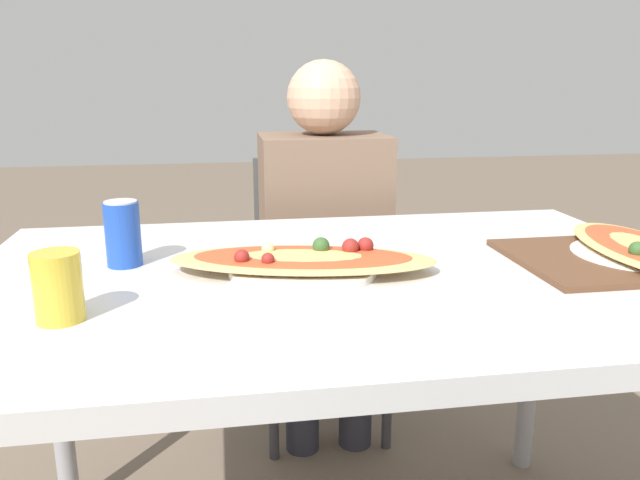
# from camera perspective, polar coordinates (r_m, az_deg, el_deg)

# --- Properties ---
(dining_table) EXTENTS (1.36, 0.88, 0.74)m
(dining_table) POSITION_cam_1_polar(r_m,az_deg,el_deg) (1.18, 1.57, -5.93)
(dining_table) COLOR silver
(dining_table) RESTS_ON ground_plane
(chair_far_seated) EXTENTS (0.40, 0.40, 0.84)m
(chair_far_seated) POSITION_cam_1_polar(r_m,az_deg,el_deg) (1.98, -0.15, -3.25)
(chair_far_seated) COLOR #4C4C4C
(chair_far_seated) RESTS_ON ground_plane
(person_seated) EXTENTS (0.36, 0.28, 1.14)m
(person_seated) POSITION_cam_1_polar(r_m,az_deg,el_deg) (1.82, 0.40, 1.40)
(person_seated) COLOR #2D2D38
(person_seated) RESTS_ON ground_plane
(pizza_main) EXTENTS (0.52, 0.28, 0.06)m
(pizza_main) POSITION_cam_1_polar(r_m,az_deg,el_deg) (1.15, -1.57, -1.93)
(pizza_main) COLOR white
(pizza_main) RESTS_ON dining_table
(soda_can) EXTENTS (0.07, 0.07, 0.12)m
(soda_can) POSITION_cam_1_polar(r_m,az_deg,el_deg) (1.24, -17.58, 0.57)
(soda_can) COLOR #1E47B2
(soda_can) RESTS_ON dining_table
(drink_glass) EXTENTS (0.07, 0.07, 0.10)m
(drink_glass) POSITION_cam_1_polar(r_m,az_deg,el_deg) (0.99, -22.84, -3.97)
(drink_glass) COLOR gold
(drink_glass) RESTS_ON dining_table
(serving_tray) EXTENTS (0.39, 0.31, 0.01)m
(serving_tray) POSITION_cam_1_polar(r_m,az_deg,el_deg) (1.34, 25.28, -1.55)
(serving_tray) COLOR brown
(serving_tray) RESTS_ON dining_table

